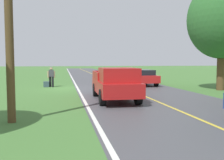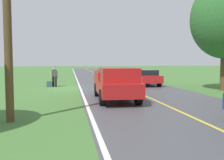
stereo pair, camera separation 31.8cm
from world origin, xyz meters
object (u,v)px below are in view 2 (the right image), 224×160
(hitchhiker_walking, at_px, (54,75))
(sedan_near_oncoming, at_px, (145,77))
(utility_pole_roadside, at_px, (7,20))
(pickup_truck_passing, at_px, (116,83))
(suitcase_carried, at_px, (49,84))

(hitchhiker_walking, relative_size, sedan_near_oncoming, 0.40)
(utility_pole_roadside, bearing_deg, hitchhiker_walking, -93.68)
(pickup_truck_passing, relative_size, utility_pole_roadside, 0.76)
(suitcase_carried, xyz_separation_m, pickup_truck_passing, (-4.22, 8.22, 0.73))
(utility_pole_roadside, bearing_deg, pickup_truck_passing, -137.77)
(suitcase_carried, relative_size, pickup_truck_passing, 0.09)
(hitchhiker_walking, distance_m, sedan_near_oncoming, 8.04)
(pickup_truck_passing, xyz_separation_m, utility_pole_roadside, (4.61, 4.18, 2.62))
(pickup_truck_passing, bearing_deg, utility_pole_roadside, 42.23)
(hitchhiker_walking, height_order, suitcase_carried, hitchhiker_walking)
(hitchhiker_walking, height_order, pickup_truck_passing, pickup_truck_passing)
(pickup_truck_passing, height_order, utility_pole_roadside, utility_pole_roadside)
(sedan_near_oncoming, bearing_deg, utility_pole_roadside, 54.88)
(sedan_near_oncoming, distance_m, utility_pole_roadside, 15.62)
(pickup_truck_passing, height_order, sedan_near_oncoming, pickup_truck_passing)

